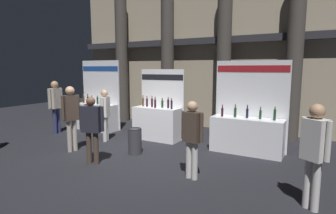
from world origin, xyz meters
TOP-DOWN VIEW (x-y plane):
  - ground_plane at (0.00, 0.00)m, footprint 24.00×24.00m
  - hall_colonnade at (-0.00, 4.27)m, footprint 11.14×1.01m
  - exhibitor_booth_0 at (-3.10, 1.89)m, footprint 1.77×0.72m
  - exhibitor_booth_1 at (-0.35, 1.79)m, footprint 1.58×0.66m
  - exhibitor_booth_2 at (2.50, 1.77)m, footprint 1.97×0.66m
  - trash_bin at (-0.07, 0.19)m, footprint 0.37×0.37m
  - visitor_0 at (-0.49, -0.94)m, footprint 0.60×0.35m
  - visitor_2 at (-1.72, -0.47)m, footprint 0.27×0.53m
  - visitor_3 at (1.95, -0.59)m, footprint 0.52×0.27m
  - visitor_4 at (-3.89, 0.76)m, footprint 0.34×0.60m
  - visitor_5 at (-1.65, 0.80)m, footprint 0.32×0.47m
  - visitor_6 at (4.15, -0.79)m, footprint 0.44×0.40m

SIDE VIEW (x-z plane):
  - ground_plane at x=0.00m, z-range 0.00..0.00m
  - trash_bin at x=-0.07m, z-range 0.00..0.70m
  - exhibitor_booth_2 at x=2.50m, z-range -0.64..1.84m
  - exhibitor_booth_1 at x=-0.35m, z-range -0.52..1.73m
  - exhibitor_booth_0 at x=-3.10m, z-range -0.67..1.89m
  - visitor_5 at x=-1.65m, z-range 0.14..1.76m
  - visitor_3 at x=1.95m, z-range 0.14..1.76m
  - visitor_0 at x=-0.49m, z-range 0.16..1.78m
  - visitor_6 at x=4.15m, z-range 0.17..1.90m
  - visitor_2 at x=-1.72m, z-range 0.17..1.97m
  - visitor_4 at x=-3.89m, z-range 0.20..2.04m
  - hall_colonnade at x=0.00m, z-range -0.07..5.88m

